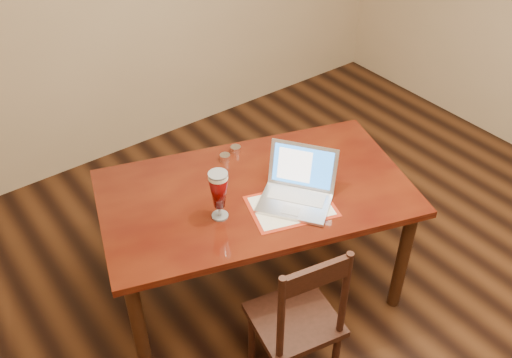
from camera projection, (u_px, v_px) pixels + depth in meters
ground at (377, 324)px, 3.32m from camera, size 5.00×5.00×0.00m
room_shell at (437, 43)px, 2.23m from camera, size 4.51×5.01×2.71m
dining_table at (256, 203)px, 3.11m from camera, size 1.86×1.40×1.05m
dining_chair at (298, 321)px, 2.79m from camera, size 0.47×0.46×0.96m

